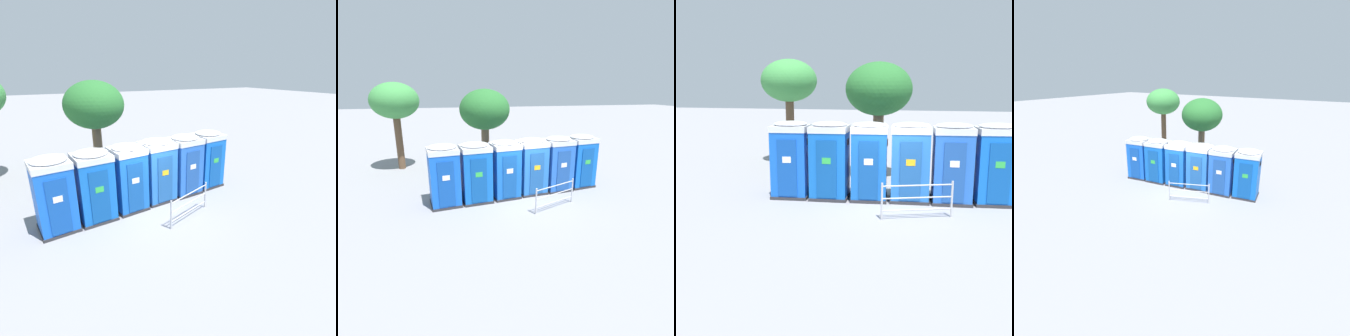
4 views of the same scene
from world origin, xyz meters
TOP-DOWN VIEW (x-y plane):
  - ground_plane at (0.00, 0.00)m, footprint 120.00×120.00m
  - portapotty_0 at (-3.31, 0.17)m, footprint 1.35×1.35m
  - portapotty_1 at (-2.01, 0.30)m, footprint 1.35×1.33m
  - portapotty_2 at (-0.71, 0.48)m, footprint 1.32×1.35m
  - portapotty_3 at (0.58, 0.68)m, footprint 1.37×1.34m
  - portapotty_4 at (1.88, 0.79)m, footprint 1.36×1.33m
  - portapotty_5 at (3.17, 1.01)m, footprint 1.38×1.36m
  - street_tree_0 at (-1.04, 3.81)m, footprint 2.65×2.65m
  - event_barrier at (0.98, -1.16)m, footprint 1.92×0.80m

SIDE VIEW (x-z plane):
  - ground_plane at x=0.00m, z-range 0.00..0.00m
  - event_barrier at x=0.98m, z-range 0.04..1.09m
  - portapotty_3 at x=0.58m, z-range 0.01..2.55m
  - portapotty_4 at x=1.88m, z-range 0.01..2.55m
  - portapotty_1 at x=-2.01m, z-range 0.01..2.55m
  - portapotty_5 at x=3.17m, z-range 0.01..2.55m
  - portapotty_0 at x=-3.31m, z-range 0.01..2.55m
  - portapotty_2 at x=-0.71m, z-range 0.01..2.55m
  - street_tree_0 at x=-1.04m, z-range 1.19..5.82m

